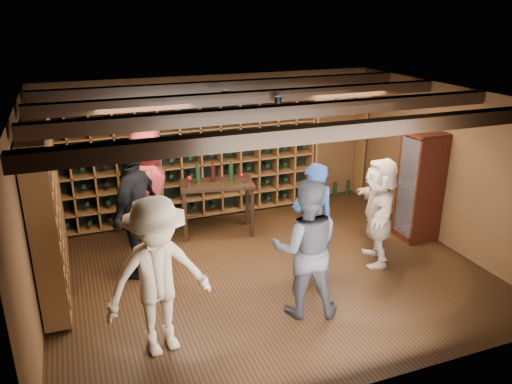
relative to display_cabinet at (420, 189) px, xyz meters
name	(u,v)px	position (x,y,z in m)	size (l,w,h in m)	color
ground	(267,271)	(-2.71, -0.20, -0.86)	(6.00, 6.00, 0.00)	black
room_shell	(267,104)	(-2.71, -0.15, 1.56)	(6.00, 6.00, 6.00)	#4E321A
wine_rack_back	(190,156)	(-3.24, 2.13, 0.29)	(4.65, 0.30, 2.20)	brown
wine_rack_left	(47,203)	(-5.54, 0.62, 0.29)	(0.30, 2.65, 2.20)	brown
crate_shelf	(339,120)	(-0.31, 2.12, 0.71)	(1.20, 0.32, 2.07)	brown
display_cabinet	(420,189)	(0.00, 0.00, 0.00)	(0.55, 0.50, 1.75)	black
man_blue_shirt	(312,222)	(-2.20, -0.56, -0.01)	(0.61, 0.40, 1.69)	navy
man_grey_suit	(305,248)	(-2.67, -1.29, 0.02)	(0.85, 0.66, 1.75)	black
guest_red_floral	(149,189)	(-4.11, 1.27, 0.09)	(0.92, 0.60, 1.89)	maroon
guest_woman_black	(136,212)	(-4.43, 0.41, 0.10)	(1.12, 0.47, 1.91)	black
guest_khaki	(158,277)	(-4.45, -1.40, 0.05)	(1.17, 0.67, 1.81)	gray
guest_beige	(379,211)	(-1.07, -0.46, -0.05)	(1.49, 0.47, 1.61)	tan
tasting_table	(217,189)	(-3.00, 1.32, -0.07)	(1.28, 0.80, 1.18)	black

